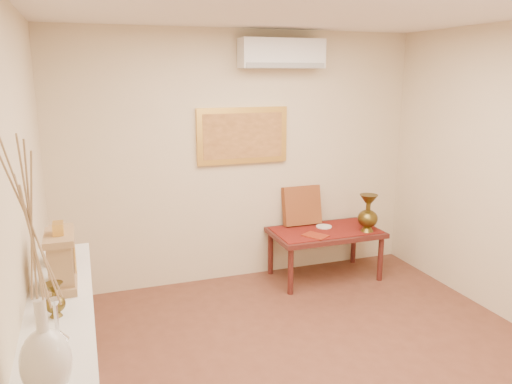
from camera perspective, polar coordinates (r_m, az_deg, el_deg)
name	(u,v)px	position (r m, az deg, el deg)	size (l,w,h in m)	color
wall_back	(242,158)	(5.43, -1.62, 3.87)	(4.00, 0.02, 2.70)	beige
wall_left	(18,244)	(3.01, -25.55, -5.37)	(0.02, 4.50, 2.70)	beige
white_vase	(36,273)	(2.10, -23.81, -8.52)	(0.20, 0.20, 1.06)	silver
candlestick	(56,319)	(2.68, -21.85, -13.36)	(0.10, 0.10, 0.22)	silver
brass_urn_small	(54,295)	(2.91, -22.06, -10.87)	(0.11, 0.11, 0.24)	brown
table_cloth	(325,230)	(5.60, 7.94, -4.33)	(1.14, 0.59, 0.01)	maroon
brass_urn_tall	(368,209)	(5.57, 12.70, -1.93)	(0.22, 0.22, 0.50)	brown
plate	(324,227)	(5.69, 7.77, -3.94)	(0.18, 0.18, 0.01)	silver
menu	(315,236)	(5.37, 6.81, -4.97)	(0.18, 0.25, 0.01)	maroon
cushion	(302,205)	(5.72, 5.23, -1.54)	(0.44, 0.10, 0.44)	maroon
display_ledge	(66,378)	(3.35, -20.85, -19.21)	(0.37, 2.02, 0.98)	silver
mantel_clock	(62,260)	(3.25, -21.33, -7.25)	(0.17, 0.36, 0.41)	#A17D53
wooden_chest	(62,245)	(3.69, -21.26, -5.64)	(0.16, 0.21, 0.24)	#A17D53
low_table	(325,236)	(5.62, 7.92, -5.01)	(1.20, 0.70, 0.55)	#4C1B16
painting	(243,136)	(5.37, -1.55, 6.46)	(1.00, 0.06, 0.60)	gold
ac_unit	(282,54)	(5.37, 2.97, 15.52)	(0.90, 0.25, 0.30)	silver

